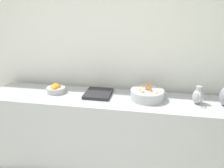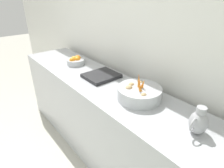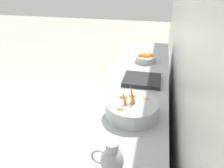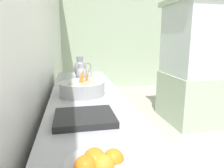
{
  "view_description": "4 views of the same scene",
  "coord_description": "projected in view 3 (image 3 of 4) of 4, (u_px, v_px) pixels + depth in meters",
  "views": [
    {
      "loc": [
        0.82,
        0.58,
        1.93
      ],
      "look_at": [
        -1.52,
        0.14,
        1.1
      ],
      "focal_mm": 36.8,
      "sensor_mm": 36.0,
      "label": 1
    },
    {
      "loc": [
        -0.51,
        1.47,
        1.76
      ],
      "look_at": [
        -1.39,
        0.39,
        1.07
      ],
      "focal_mm": 30.57,
      "sensor_mm": 36.0,
      "label": 2
    },
    {
      "loc": [
        -1.73,
        1.88,
        1.85
      ],
      "look_at": [
        -1.41,
        0.41,
        1.1
      ],
      "focal_mm": 36.72,
      "sensor_mm": 36.0,
      "label": 3
    },
    {
      "loc": [
        -1.66,
        -1.15,
        1.38
      ],
      "look_at": [
        -1.43,
        0.01,
        1.12
      ],
      "focal_mm": 32.99,
      "sensor_mm": 36.0,
      "label": 4
    }
  ],
  "objects": [
    {
      "name": "vegetable_colander",
      "position": [
        132.0,
        109.0,
        1.6
      ],
      "size": [
        0.37,
        0.37,
        0.24
      ],
      "color": "#ADAFB5",
      "rests_on": "prep_counter"
    },
    {
      "name": "prep_counter",
      "position": [
        130.0,
        138.0,
        2.11
      ],
      "size": [
        0.6,
        3.1,
        0.92
      ],
      "primitive_type": "cube",
      "color": "#ADAFB5",
      "rests_on": "ground_plane"
    },
    {
      "name": "tile_wall_left",
      "position": [
        205.0,
        49.0,
        1.13
      ],
      "size": [
        0.1,
        8.24,
        3.0
      ],
      "primitive_type": "cube",
      "color": "silver",
      "rests_on": "ground_plane"
    },
    {
      "name": "counter_sink_basin",
      "position": [
        142.0,
        80.0,
        2.11
      ],
      "size": [
        0.34,
        0.3,
        0.04
      ],
      "primitive_type": "cube",
      "color": "#232326",
      "rests_on": "prep_counter"
    },
    {
      "name": "ground_plane",
      "position": [
        7.0,
        138.0,
        2.8
      ],
      "size": [
        15.15,
        15.15,
        0.0
      ],
      "primitive_type": "plane",
      "color": "#ADAA9E"
    },
    {
      "name": "orange_bowl",
      "position": [
        146.0,
        58.0,
        2.55
      ],
      "size": [
        0.22,
        0.22,
        0.1
      ],
      "color": "#ADAFB5",
      "rests_on": "prep_counter"
    },
    {
      "name": "metal_pitcher_short",
      "position": [
        112.0,
        160.0,
        1.12
      ],
      "size": [
        0.17,
        0.12,
        0.2
      ],
      "color": "#A3A3A8",
      "rests_on": "prep_counter"
    }
  ]
}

